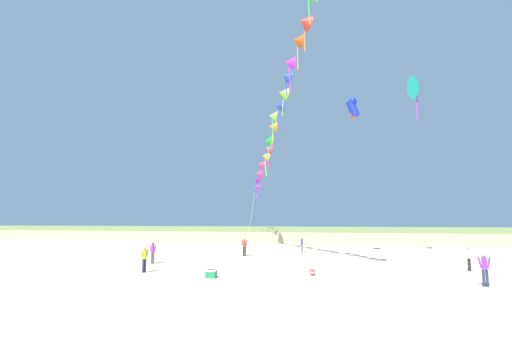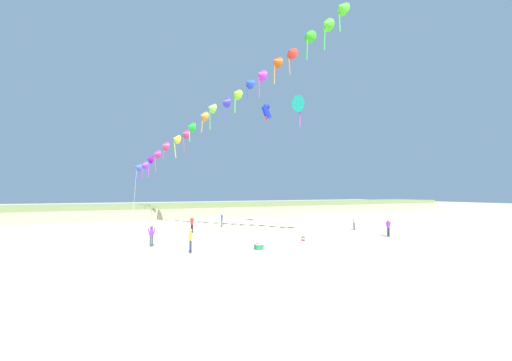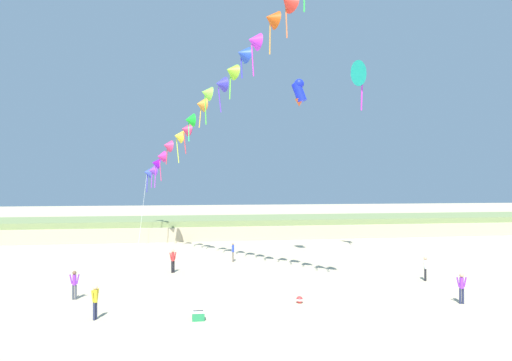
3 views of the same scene
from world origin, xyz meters
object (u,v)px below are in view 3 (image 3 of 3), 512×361
Objects in this scene: person_mid_center at (95,300)px; person_far_center at (233,251)px; beach_cooler at (198,316)px; person_far_left at (74,283)px; person_near_left at (425,267)px; large_kite_low_lead at (299,92)px; person_near_right at (173,259)px; person_far_right at (462,286)px; large_kite_mid_trail at (362,73)px; beach_ball at (299,300)px.

person_mid_center reaches higher than person_far_center.
person_far_left is at bearing 142.93° from beach_cooler.
person_far_center is at bearing 61.14° from person_mid_center.
person_mid_center is at bearing -66.01° from person_far_left.
large_kite_low_lead reaches higher than person_near_left.
person_far_left is (-5.12, -6.71, -0.06)m from person_near_right.
person_far_right reaches higher than person_far_left.
person_far_center is (4.69, 3.84, -0.05)m from person_near_right.
large_kite_mid_trail is at bearing 14.20° from person_near_right.
person_mid_center is 2.77× the size of beach_cooler.
person_mid_center reaches higher than beach_ball.
person_far_right is 4.39× the size of beach_ball.
person_near_left is at bearing 3.59° from person_far_left.
person_near_left is 0.99× the size of person_far_center.
person_far_right is at bearing -11.79° from person_far_left.
large_kite_mid_trail reaches higher than person_far_right.
beach_ball is at bearing -12.82° from person_far_left.
person_far_right is at bearing 2.87° from beach_cooler.
person_near_right is at bearing 161.56° from person_near_left.
person_mid_center is at bearing 179.42° from person_far_right.
person_near_left is at bearing -18.44° from person_near_right.
person_far_center is (-11.43, 9.21, 0.01)m from person_near_left.
person_mid_center reaches higher than person_far_left.
person_far_center is at bearing 47.06° from person_far_left.
person_near_right is at bearing -165.80° from large_kite_mid_trail.
person_far_center is at bearing 124.96° from person_far_right.
beach_cooler is (-8.46, -14.00, -13.38)m from large_kite_low_lead.
large_kite_mid_trail is at bearing 0.69° from person_far_center.
person_far_right is (15.00, -10.91, -0.04)m from person_near_right.
person_far_right reaches higher than person_far_center.
large_kite_mid_trail is (-0.43, 9.35, 14.79)m from person_near_left.
person_mid_center is 0.37× the size of large_kite_mid_trail.
person_far_center is 13.41m from beach_ball.
large_kite_low_lead is (5.11, -1.43, 12.69)m from person_far_center.
large_kite_low_lead reaches higher than beach_cooler.
large_kite_low_lead is at bearing -15.63° from person_far_center.
person_near_left is 20.18m from person_mid_center.
person_mid_center is at bearing -107.29° from person_near_right.
large_kite_mid_trail is (5.89, 1.56, 2.09)m from large_kite_low_lead.
person_near_left is 0.36× the size of large_kite_mid_trail.
person_far_left is at bearing -132.94° from person_far_center.
person_far_left reaches higher than beach_ball.
person_mid_center is 28.21m from large_kite_mid_trail.
person_near_left is 2.68× the size of beach_cooler.
person_far_left is 0.36× the size of large_kite_mid_trail.
beach_ball is (11.82, -2.69, -0.72)m from person_far_left.
person_far_right is at bearing -55.04° from person_far_center.
beach_ball is at bearing 7.53° from person_mid_center.
beach_ball is at bearing -81.40° from person_far_center.
large_kite_low_lead reaches higher than person_far_left.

